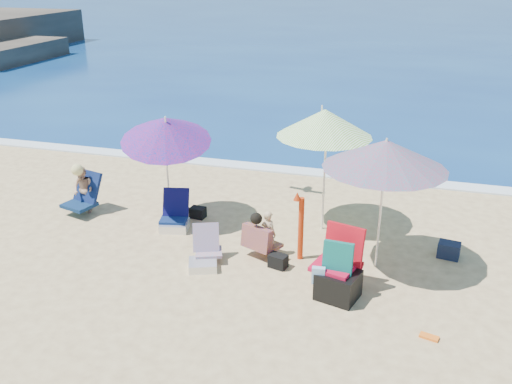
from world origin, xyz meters
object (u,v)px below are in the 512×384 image
(umbrella_turquoise, at_px, (386,154))
(chair_rainbow, at_px, (205,256))
(person_center, at_px, (263,235))
(person_left, at_px, (83,190))
(furled_umbrella, at_px, (300,223))
(camp_chair_right, at_px, (341,271))
(umbrella_striped, at_px, (325,123))
(chair_navy, at_px, (175,219))
(umbrella_blue, at_px, (165,129))
(camp_chair_left, at_px, (338,277))

(umbrella_turquoise, relative_size, chair_rainbow, 2.69)
(person_center, bearing_deg, chair_rainbow, -146.93)
(chair_rainbow, xyz_separation_m, person_left, (-3.09, 1.33, 0.31))
(umbrella_turquoise, relative_size, furled_umbrella, 1.80)
(camp_chair_right, bearing_deg, umbrella_striped, 107.69)
(umbrella_turquoise, xyz_separation_m, camp_chair_right, (-0.47, -0.91, -1.62))
(chair_navy, height_order, camp_chair_right, camp_chair_right)
(chair_navy, relative_size, person_center, 0.91)
(umbrella_striped, height_order, umbrella_blue, umbrella_striped)
(camp_chair_right, height_order, person_center, camp_chair_right)
(umbrella_turquoise, distance_m, umbrella_blue, 4.01)
(umbrella_striped, xyz_separation_m, person_center, (-0.72, -1.48, -1.62))
(umbrella_turquoise, relative_size, umbrella_striped, 0.96)
(umbrella_striped, distance_m, person_center, 2.31)
(umbrella_turquoise, distance_m, person_left, 6.04)
(person_center, bearing_deg, chair_navy, 162.45)
(camp_chair_left, distance_m, person_center, 1.66)
(camp_chair_left, xyz_separation_m, person_left, (-5.36, 1.66, 0.16))
(chair_navy, bearing_deg, camp_chair_right, -21.73)
(camp_chair_right, bearing_deg, camp_chair_left, -93.92)
(umbrella_turquoise, xyz_separation_m, umbrella_striped, (-1.17, 1.29, 0.07))
(umbrella_striped, relative_size, chair_rainbow, 2.81)
(umbrella_turquoise, bearing_deg, furled_umbrella, -175.44)
(camp_chair_left, bearing_deg, chair_navy, 155.91)
(umbrella_turquoise, relative_size, person_left, 2.10)
(chair_navy, distance_m, person_center, 2.01)
(umbrella_striped, relative_size, umbrella_blue, 1.01)
(furled_umbrella, bearing_deg, camp_chair_left, -50.27)
(chair_rainbow, bearing_deg, person_center, 33.07)
(camp_chair_right, relative_size, person_left, 0.87)
(chair_rainbow, bearing_deg, camp_chair_left, -8.12)
(umbrella_striped, distance_m, camp_chair_right, 2.86)
(furled_umbrella, height_order, camp_chair_right, furled_umbrella)
(chair_navy, distance_m, person_left, 2.07)
(chair_rainbow, xyz_separation_m, person_center, (0.86, 0.56, 0.24))
(chair_navy, height_order, chair_rainbow, chair_navy)
(person_center, bearing_deg, umbrella_blue, 159.14)
(umbrella_striped, bearing_deg, umbrella_turquoise, -47.93)
(umbrella_blue, bearing_deg, furled_umbrella, -14.79)
(furled_umbrella, height_order, chair_navy, furled_umbrella)
(umbrella_turquoise, relative_size, chair_navy, 2.95)
(camp_chair_right, height_order, person_left, person_left)
(umbrella_turquoise, distance_m, furled_umbrella, 1.81)
(person_left, bearing_deg, umbrella_blue, 0.44)
(chair_rainbow, xyz_separation_m, camp_chair_right, (2.28, -0.17, 0.16))
(person_center, bearing_deg, furled_umbrella, 7.62)
(camp_chair_right, distance_m, person_left, 5.57)
(furled_umbrella, relative_size, person_center, 1.49)
(furled_umbrella, distance_m, camp_chair_right, 1.19)
(furled_umbrella, height_order, chair_rainbow, furled_umbrella)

